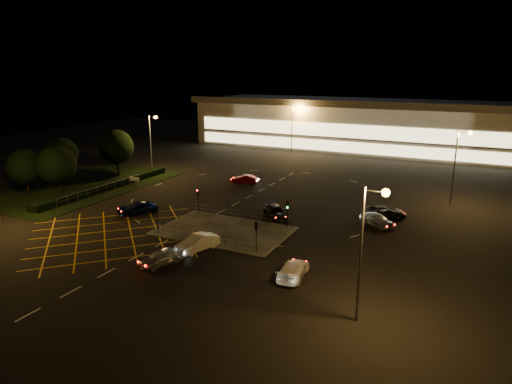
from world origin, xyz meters
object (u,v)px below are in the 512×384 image
at_px(car_approach_white, 293,270).
at_px(car_left_blue, 137,208).
at_px(car_queue_white, 197,243).
at_px(car_far_dkgrey, 275,212).
at_px(signal_se, 256,230).
at_px(car_near_silver, 162,257).
at_px(signal_nw, 198,196).
at_px(signal_ne, 288,209).
at_px(signal_sw, 157,214).
at_px(car_right_silver, 377,220).
at_px(car_east_grey, 385,212).
at_px(car_circ_red, 245,179).

bearing_deg(car_approach_white, car_left_blue, -24.21).
relative_size(car_queue_white, car_far_dkgrey, 0.96).
xyz_separation_m(signal_se, car_near_silver, (-6.70, -6.29, -1.64)).
height_order(signal_nw, signal_ne, same).
relative_size(signal_nw, car_left_blue, 0.64).
relative_size(signal_se, car_near_silver, 0.73).
height_order(signal_se, car_near_silver, signal_se).
bearing_deg(car_left_blue, car_approach_white, 13.23).
bearing_deg(signal_ne, signal_sw, -146.35).
distance_m(signal_ne, car_approach_white, 12.67).
xyz_separation_m(car_right_silver, car_east_grey, (0.20, 3.56, -0.06)).
height_order(car_right_silver, car_approach_white, car_right_silver).
bearing_deg(signal_sw, signal_nw, -90.00).
bearing_deg(car_far_dkgrey, car_near_silver, -144.00).
xyz_separation_m(car_queue_white, car_left_blue, (-13.71, 7.01, -0.10)).
bearing_deg(car_left_blue, signal_nw, 54.23).
relative_size(car_left_blue, car_right_silver, 1.09).
height_order(signal_ne, car_circ_red, signal_ne).
xyz_separation_m(car_queue_white, car_approach_white, (10.87, -1.43, -0.07)).
height_order(signal_nw, car_circ_red, signal_nw).
xyz_separation_m(signal_nw, car_circ_red, (-2.13, 16.69, -1.70)).
height_order(car_near_silver, car_queue_white, car_queue_white).
distance_m(signal_ne, car_right_silver, 10.59).
height_order(car_near_silver, car_left_blue, car_near_silver).
bearing_deg(car_approach_white, car_right_silver, -107.82).
bearing_deg(car_far_dkgrey, signal_sw, -171.20).
distance_m(signal_nw, car_circ_red, 16.91).
height_order(car_near_silver, car_east_grey, car_near_silver).
distance_m(signal_sw, signal_nw, 7.99).
relative_size(car_far_dkgrey, car_right_silver, 1.10).
bearing_deg(signal_sw, signal_se, -180.00).
relative_size(signal_sw, car_far_dkgrey, 0.63).
bearing_deg(car_near_silver, car_approach_white, 32.79).
xyz_separation_m(signal_nw, car_east_grey, (21.20, 8.91, -1.65)).
bearing_deg(car_circ_red, car_right_silver, 51.11).
xyz_separation_m(car_near_silver, car_east_grey, (15.91, 23.19, -0.02)).
xyz_separation_m(signal_se, car_approach_white, (5.27, -3.41, -1.65)).
xyz_separation_m(signal_nw, car_approach_white, (17.27, -11.40, -1.65)).
height_order(signal_ne, car_right_silver, signal_ne).
relative_size(car_east_grey, car_approach_white, 1.05).
relative_size(car_near_silver, car_east_grey, 0.83).
xyz_separation_m(signal_sw, signal_se, (12.00, 0.00, 0.00)).
relative_size(signal_ne, car_right_silver, 0.70).
distance_m(signal_se, car_east_grey, 19.31).
bearing_deg(signal_se, car_queue_white, 19.48).
bearing_deg(signal_sw, signal_ne, -146.35).
relative_size(signal_nw, car_circ_red, 0.77).
bearing_deg(signal_sw, car_queue_white, 162.79).
bearing_deg(car_approach_white, car_east_grey, -106.23).
bearing_deg(car_approach_white, signal_ne, -70.46).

